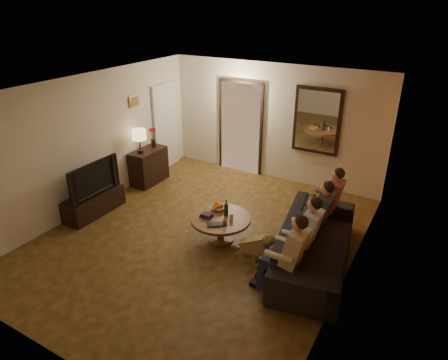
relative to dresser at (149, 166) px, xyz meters
The scene contains 33 objects.
floor 2.64m from the dresser, 30.65° to the right, with size 5.00×6.00×0.01m, color #3C2610.
ceiling 3.43m from the dresser, 30.65° to the right, with size 5.00×6.00×0.01m, color white.
back_wall 2.95m from the dresser, 36.53° to the left, with size 5.00×0.02×2.60m, color beige.
front_wall 4.97m from the dresser, 62.56° to the right, with size 5.00×0.02×2.60m, color beige.
left_wall 1.63m from the dresser, 100.62° to the right, with size 0.02×6.00×2.60m, color beige.
right_wall 5.02m from the dresser, 15.68° to the right, with size 0.02×6.00×2.60m, color beige.
orange_accent 5.01m from the dresser, 15.71° to the right, with size 0.01×6.00×2.60m, color #BE5C20.
kitchen_doorway 2.29m from the dresser, 48.63° to the left, with size 1.00×0.06×2.10m, color #FFE0A5.
door_trim 2.28m from the dresser, 48.46° to the left, with size 1.12×0.04×2.22m, color black.
fridge_glimpse 2.43m from the dresser, 44.17° to the left, with size 0.45×0.03×1.70m, color silver.
mirror_frame 3.80m from the dresser, 26.59° to the left, with size 1.00×0.05×1.40m, color black.
mirror_glass 3.79m from the dresser, 26.16° to the left, with size 0.86×0.02×1.26m, color white.
white_door 1.17m from the dresser, 102.26° to the left, with size 0.06×0.85×2.04m, color white.
framed_art 1.48m from the dresser, behind, with size 0.03×0.28×0.24m, color #B28C33.
art_canvas 1.48m from the dresser, behind, with size 0.01×0.22×0.18m, color brown.
dresser is the anchor object (origin of this frame).
table_lamp 0.69m from the dresser, 90.00° to the right, with size 0.30×0.30×0.54m, color beige, non-canonical shape.
flower_vase 0.65m from the dresser, 90.00° to the left, with size 0.14×0.14×0.44m, color #AF1215, non-canonical shape.
tv_stand 1.67m from the dresser, 90.00° to the right, with size 0.45×1.23×0.41m, color black.
tv 1.70m from the dresser, 90.00° to the right, with size 0.15×1.17×0.67m, color black.
sofa 4.35m from the dresser, 14.06° to the right, with size 1.00×2.55×0.75m, color black.
person_a 4.56m from the dresser, 25.42° to the right, with size 0.60×0.40×1.20m, color tan, non-canonical shape.
person_b 4.34m from the dresser, 18.23° to the right, with size 0.60×0.40×1.20m, color tan, non-canonical shape.
person_c 4.19m from the dresser, 10.41° to the right, with size 0.60×0.40×1.20m, color tan, non-canonical shape.
person_d 4.13m from the dresser, ahead, with size 0.60×0.40×1.20m, color tan, non-canonical shape.
dog 3.69m from the dresser, 23.71° to the right, with size 0.56×0.24×0.56m, color tan, non-canonical shape.
coffee_table 2.90m from the dresser, 25.61° to the right, with size 1.03×1.03×0.45m, color brown.
bowl 2.64m from the dresser, 23.00° to the right, with size 0.26×0.26×0.06m, color white.
oranges 2.64m from the dresser, 23.00° to the right, with size 0.20×0.20×0.08m, color orange, non-canonical shape.
wine_bottle 2.91m from the dresser, 23.40° to the right, with size 0.07×0.07×0.31m, color black, non-canonical shape.
wine_glass 3.04m from the dresser, 23.30° to the right, with size 0.06×0.06×0.10m, color silver.
book_stack 2.75m from the dresser, 29.48° to the right, with size 0.20×0.15×0.07m, color black, non-canonical shape.
laptop 3.11m from the dresser, 29.47° to the right, with size 0.33×0.21×0.03m, color black.
Camera 1 is at (3.34, -4.97, 3.87)m, focal length 32.00 mm.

